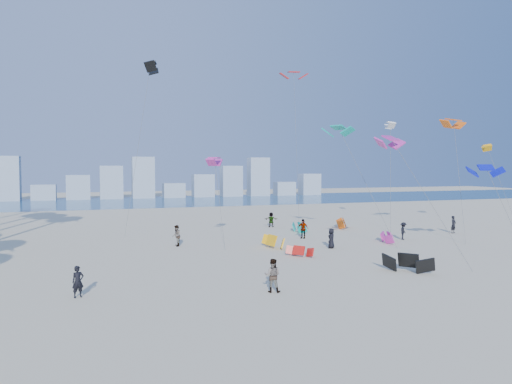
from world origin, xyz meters
name	(u,v)px	position (x,y,z in m)	size (l,w,h in m)	color
ground	(311,318)	(0.00, 0.00, 0.00)	(220.00, 220.00, 0.00)	beige
ocean	(141,202)	(0.00, 72.00, 0.01)	(220.00, 220.00, 0.00)	navy
kitesurfer_near	(78,282)	(-9.45, 6.60, 0.78)	(0.57, 0.37, 1.56)	black
kitesurfer_mid	(273,275)	(-0.07, 4.45, 0.86)	(0.84, 0.65, 1.72)	gray
kitesurfers_far	(307,229)	(9.69, 21.23, 0.81)	(27.28, 14.93, 1.74)	black
grounded_kites	(338,239)	(10.49, 17.00, 0.46)	(13.50, 22.92, 1.01)	red
flying_kites	(330,108)	(12.78, 22.92, 11.90)	(38.02, 32.29, 18.48)	#D32EA5
distant_skyline	(130,183)	(-1.19, 82.00, 3.09)	(85.00, 3.00, 8.40)	#9EADBF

